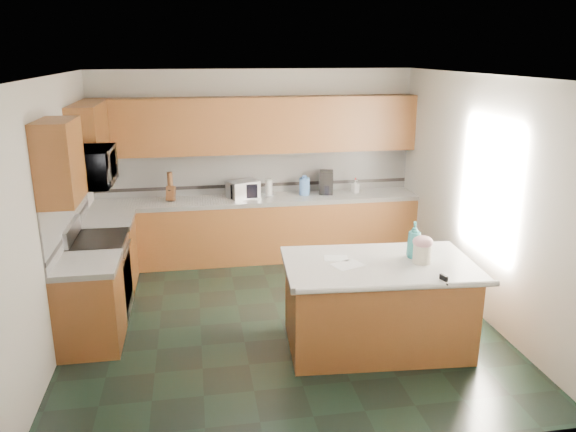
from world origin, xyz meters
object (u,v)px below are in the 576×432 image
object	(u,v)px
island_base	(377,307)
soap_bottle_island	(414,240)
toaster_oven	(243,189)
knife_block	(171,193)
coffee_maker	(326,182)
island_top	(379,265)
treat_jar	(422,254)

from	to	relation	value
island_base	soap_bottle_island	distance (m)	0.78
toaster_oven	knife_block	bearing A→B (deg)	155.24
coffee_maker	soap_bottle_island	bearing A→B (deg)	-71.14
island_base	soap_bottle_island	world-z (taller)	soap_bottle_island
knife_block	island_base	bearing A→B (deg)	-36.89
soap_bottle_island	coffee_maker	world-z (taller)	soap_bottle_island
island_base	knife_block	size ratio (longest dim) A/B	8.61
island_base	island_top	size ratio (longest dim) A/B	0.95
treat_jar	island_base	bearing A→B (deg)	172.15
island_top	coffee_maker	xyz separation A→B (m)	(0.13, 2.82, 0.20)
island_top	toaster_oven	size ratio (longest dim) A/B	4.49
coffee_maker	island_top	bearing A→B (deg)	-79.10
treat_jar	soap_bottle_island	world-z (taller)	soap_bottle_island
soap_bottle_island	knife_block	xyz separation A→B (m)	(-2.49, 2.71, -0.08)
knife_block	coffee_maker	distance (m)	2.24
knife_block	coffee_maker	xyz separation A→B (m)	(2.24, 0.03, 0.07)
treat_jar	toaster_oven	world-z (taller)	toaster_oven
soap_bottle_island	coffee_maker	bearing A→B (deg)	113.86
coffee_maker	island_base	bearing A→B (deg)	-79.10
treat_jar	toaster_oven	size ratio (longest dim) A/B	0.45
island_base	coffee_maker	size ratio (longest dim) A/B	5.25
island_base	coffee_maker	world-z (taller)	coffee_maker
island_top	island_base	bearing A→B (deg)	0.00
island_top	toaster_oven	world-z (taller)	toaster_oven
toaster_oven	soap_bottle_island	bearing A→B (deg)	-86.16
soap_bottle_island	island_base	bearing A→B (deg)	-151.08
soap_bottle_island	coffee_maker	distance (m)	2.76
island_base	island_top	distance (m)	0.46
treat_jar	coffee_maker	bearing A→B (deg)	99.11
island_base	coffee_maker	xyz separation A→B (m)	(0.13, 2.82, 0.66)
island_top	coffee_maker	bearing A→B (deg)	91.50
island_top	treat_jar	bearing A→B (deg)	-7.25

